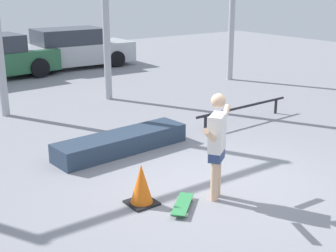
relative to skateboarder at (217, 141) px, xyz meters
name	(u,v)px	position (x,y,z in m)	size (l,w,h in m)	color
ground_plane	(217,185)	(0.34, 0.33, -0.92)	(36.00, 36.00, 0.00)	gray
skateboarder	(217,141)	(0.00, 0.00, 0.00)	(1.22, 0.88, 1.65)	#DBAD89
skateboard	(183,204)	(-0.62, 0.03, -0.86)	(0.70, 0.65, 0.08)	#338C4C
grind_box	(122,142)	(-0.10, 2.65, -0.74)	(2.76, 0.69, 0.36)	#28384C
grind_rail	(243,109)	(3.25, 2.68, -0.60)	(2.94, 0.18, 0.40)	black
parked_car_silver	(72,49)	(3.19, 11.86, -0.21)	(4.58, 2.09, 1.50)	#B7BABF
traffic_cone	(141,185)	(-1.02, 0.50, -0.61)	(0.42, 0.42, 0.63)	black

